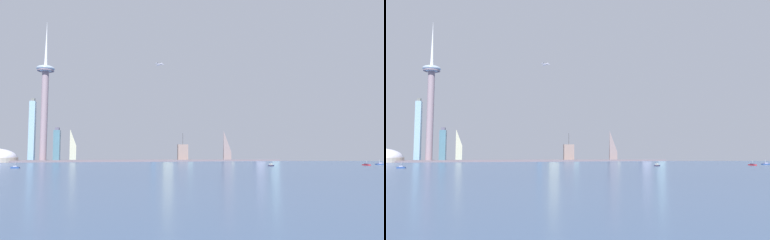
# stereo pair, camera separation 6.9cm
# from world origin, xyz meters

# --- Properties ---
(ground_plane) EXTENTS (6000.00, 6000.00, 0.00)m
(ground_plane) POSITION_xyz_m (0.00, 0.00, 0.00)
(ground_plane) COLOR #3D567B
(waterfront_pier) EXTENTS (952.88, 73.01, 3.95)m
(waterfront_pier) POSITION_xyz_m (0.00, 478.68, 1.98)
(waterfront_pier) COLOR slate
(waterfront_pier) RESTS_ON ground
(observation_tower) EXTENTS (43.18, 43.18, 347.76)m
(observation_tower) POSITION_xyz_m (-320.55, 479.63, 165.20)
(observation_tower) COLOR gray
(observation_tower) RESTS_ON ground
(skyscraper_0) EXTENTS (17.75, 16.93, 59.48)m
(skyscraper_0) POSITION_xyz_m (51.47, 530.29, 29.74)
(skyscraper_0) COLOR #8EAEAA
(skyscraper_0) RESTS_ON ground
(skyscraper_1) EXTENTS (15.00, 26.52, 85.17)m
(skyscraper_1) POSITION_xyz_m (-293.04, 511.08, 40.43)
(skyscraper_1) COLOR #457083
(skyscraper_1) RESTS_ON ground
(skyscraper_2) EXTENTS (16.68, 20.43, 103.20)m
(skyscraper_2) POSITION_xyz_m (-258.15, 568.70, 50.32)
(skyscraper_2) COLOR #B8B99F
(skyscraper_2) RESTS_ON ground
(skyscraper_3) EXTENTS (20.73, 15.31, 64.56)m
(skyscraper_3) POSITION_xyz_m (178.26, 558.22, 32.28)
(skyscraper_3) COLOR #B6B197
(skyscraper_3) RESTS_ON ground
(skyscraper_4) EXTENTS (21.22, 18.13, 160.09)m
(skyscraper_4) POSITION_xyz_m (141.77, 477.89, 80.04)
(skyscraper_4) COLOR gray
(skyscraper_4) RESTS_ON ground
(skyscraper_5) EXTENTS (27.96, 22.15, 170.04)m
(skyscraper_5) POSITION_xyz_m (-1.79, 578.47, 83.25)
(skyscraper_5) COLOR beige
(skyscraper_5) RESTS_ON ground
(skyscraper_6) EXTENTS (25.48, 26.61, 84.00)m
(skyscraper_6) POSITION_xyz_m (247.53, 509.14, 42.00)
(skyscraper_6) COLOR #ADA9C2
(skyscraper_6) RESTS_ON ground
(skyscraper_7) EXTENTS (21.99, 18.45, 148.29)m
(skyscraper_7) POSITION_xyz_m (278.46, 476.71, 74.15)
(skyscraper_7) COLOR #9ABEC0
(skyscraper_7) RESTS_ON ground
(skyscraper_8) EXTENTS (26.37, 12.78, 72.28)m
(skyscraper_8) POSITION_xyz_m (20.29, 467.04, 21.74)
(skyscraper_8) COLOR gray
(skyscraper_8) RESTS_ON ground
(skyscraper_9) EXTENTS (14.46, 22.63, 164.33)m
(skyscraper_9) POSITION_xyz_m (-362.18, 565.03, 79.71)
(skyscraper_9) COLOR #84ABC1
(skyscraper_9) RESTS_ON ground
(skyscraper_10) EXTENTS (12.67, 22.98, 100.54)m
(skyscraper_10) POSITION_xyz_m (-46.03, 543.88, 50.27)
(skyscraper_10) COLOR slate
(skyscraper_10) RESTS_ON ground
(boat_0) EXTENTS (12.74, 5.62, 8.57)m
(boat_0) POSITION_xyz_m (-304.68, 126.69, 1.36)
(boat_0) COLOR navy
(boat_0) RESTS_ON ground
(boat_1) EXTENTS (8.42, 15.16, 9.46)m
(boat_1) POSITION_xyz_m (285.86, 109.32, 1.28)
(boat_1) COLOR #B42028
(boat_1) RESTS_ON ground
(boat_2) EXTENTS (13.09, 11.44, 4.55)m
(boat_2) POSITION_xyz_m (105.39, 118.86, 1.63)
(boat_2) COLOR black
(boat_2) RESTS_ON ground
(boat_3) EXTENTS (18.16, 7.75, 10.43)m
(boat_3) POSITION_xyz_m (339.41, 140.93, 1.38)
(boat_3) COLOR navy
(boat_3) RESTS_ON ground
(airplane) EXTENTS (23.51, 24.13, 7.82)m
(airplane) POSITION_xyz_m (-43.83, 447.63, 245.52)
(airplane) COLOR silver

